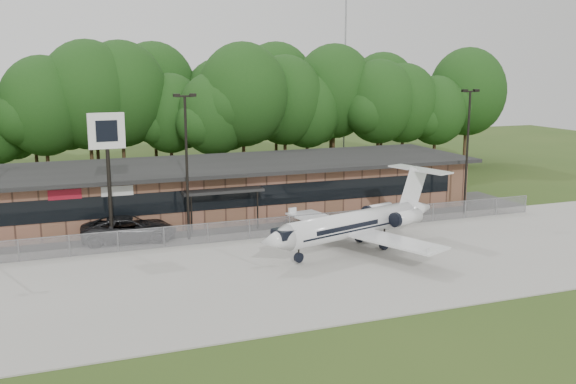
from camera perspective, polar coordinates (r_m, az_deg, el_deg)
name	(u,v)px	position (r m, az deg, el deg)	size (l,w,h in m)	color
ground	(359,314)	(32.43, 6.35, -10.76)	(160.00, 160.00, 0.00)	#2F491A
apron	(300,267)	(39.27, 1.04, -6.67)	(64.00, 18.00, 0.08)	#9E9B93
parking_lot	(245,224)	(49.74, -3.86, -2.87)	(50.00, 9.00, 0.06)	#383835
terminal	(229,187)	(53.45, -5.27, 0.45)	(41.00, 11.65, 4.30)	brown
fence	(263,228)	(45.39, -2.22, -3.25)	(46.00, 0.04, 1.52)	gray
treeline	(183,109)	(70.26, -9.30, 7.29)	(72.00, 12.00, 15.00)	#123410
radio_mast	(345,62)	(82.88, 5.09, 11.42)	(0.20, 0.20, 25.00)	gray
light_pole_mid	(187,156)	(44.55, -9.01, 3.17)	(1.55, 0.30, 10.23)	black
light_pole_right	(468,142)	(54.03, 15.68, 4.28)	(1.55, 0.30, 10.23)	black
business_jet	(358,224)	(42.54, 6.20, -2.86)	(14.90, 13.36, 5.06)	silver
suv	(129,229)	(46.01, -13.95, -3.22)	(3.00, 6.50, 1.81)	#2B2C2E
pole_sign	(107,145)	(43.98, -15.78, 4.03)	(2.38, 0.45, 9.05)	black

